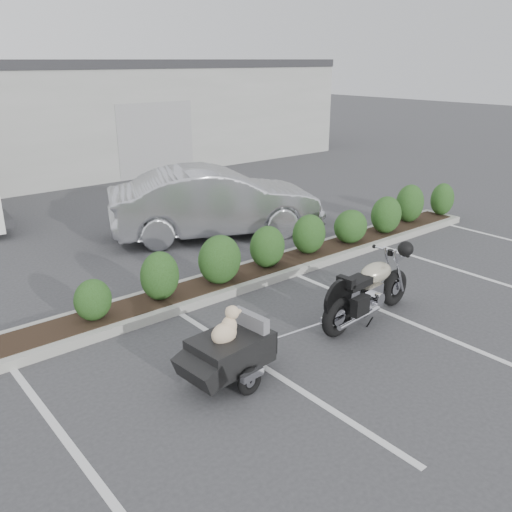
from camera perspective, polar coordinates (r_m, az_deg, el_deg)
ground at (r=8.82m, az=6.52°, el=-7.17°), size 90.00×90.00×0.00m
planter_kerb at (r=10.87m, az=1.92°, el=-1.22°), size 12.00×1.00×0.15m
motorcycle at (r=8.88m, az=11.81°, el=-3.60°), size 2.25×0.79×1.29m
pet_trailer at (r=7.16m, az=-2.80°, el=-9.82°), size 1.80×1.01×1.07m
sedan at (r=12.96m, az=-4.26°, el=5.70°), size 5.24×3.50×1.63m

